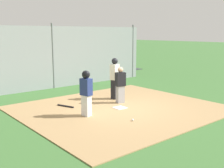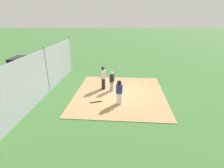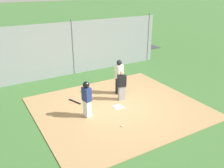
% 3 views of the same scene
% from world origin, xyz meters
% --- Properties ---
extents(ground_plane, '(140.00, 140.00, 0.00)m').
position_xyz_m(ground_plane, '(0.00, 0.00, 0.00)').
color(ground_plane, '#3D6B33').
extents(dirt_infield, '(7.20, 6.40, 0.03)m').
position_xyz_m(dirt_infield, '(0.00, 0.00, 0.01)').
color(dirt_infield, '#A88456').
rests_on(dirt_infield, ground_plane).
extents(home_plate, '(0.45, 0.45, 0.02)m').
position_xyz_m(home_plate, '(0.00, 0.00, 0.04)').
color(home_plate, white).
rests_on(home_plate, dirt_infield).
extents(catcher, '(0.43, 0.34, 1.48)m').
position_xyz_m(catcher, '(-0.54, -0.60, 0.79)').
color(catcher, '#9E9EA3').
rests_on(catcher, dirt_infield).
extents(umpire, '(0.44, 0.37, 1.78)m').
position_xyz_m(umpire, '(-0.82, -1.29, 0.97)').
color(umpire, black).
rests_on(umpire, dirt_infield).
extents(runner, '(0.33, 0.42, 1.59)m').
position_xyz_m(runner, '(1.56, 0.02, 0.93)').
color(runner, silver).
rests_on(runner, dirt_infield).
extents(baseball_bat, '(0.33, 0.76, 0.06)m').
position_xyz_m(baseball_bat, '(1.52, -1.49, 0.06)').
color(baseball_bat, black).
rests_on(baseball_bat, dirt_infield).
extents(baseball, '(0.07, 0.07, 0.07)m').
position_xyz_m(baseball, '(0.74, 1.47, 0.07)').
color(baseball, white).
rests_on(baseball, dirt_infield).
extents(backstop_fence, '(12.00, 0.10, 3.35)m').
position_xyz_m(backstop_fence, '(0.00, -5.27, 1.60)').
color(backstop_fence, '#93999E').
rests_on(backstop_fence, ground_plane).
extents(parking_lot, '(18.00, 5.20, 0.04)m').
position_xyz_m(parking_lot, '(0.00, -10.16, 0.02)').
color(parking_lot, '#38383D').
rests_on(parking_lot, ground_plane).
extents(parked_car_dark, '(4.31, 2.11, 1.28)m').
position_xyz_m(parked_car_dark, '(-5.47, -10.55, 0.61)').
color(parked_car_dark, black).
rests_on(parked_car_dark, parking_lot).
extents(parked_car_white, '(4.22, 1.93, 1.28)m').
position_xyz_m(parked_car_white, '(-0.35, -10.70, 0.61)').
color(parked_car_white, silver).
rests_on(parked_car_white, parking_lot).
extents(parked_car_silver, '(4.22, 1.92, 1.28)m').
position_xyz_m(parked_car_silver, '(3.45, -9.56, 0.61)').
color(parked_car_silver, '#B2B2B7').
rests_on(parked_car_silver, parking_lot).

